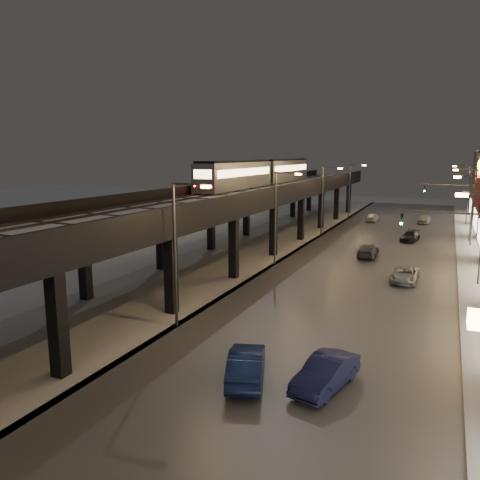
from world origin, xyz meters
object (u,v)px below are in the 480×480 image
(car_mid_dark, at_px, (368,251))
(car_onc_dark, at_px, (405,275))
(car_onc_red, at_px, (424,219))
(car_near_white, at_px, (246,365))
(car_far_white, at_px, (373,218))
(subway_train, at_px, (262,172))
(car_onc_silver, at_px, (326,374))
(car_onc_white, at_px, (410,237))

(car_mid_dark, bearing_deg, car_onc_dark, 115.50)
(car_onc_dark, bearing_deg, car_onc_red, 92.86)
(car_mid_dark, xyz_separation_m, car_onc_dark, (4.35, -8.52, -0.05))
(car_near_white, distance_m, car_far_white, 56.60)
(subway_train, relative_size, car_onc_dark, 7.62)
(car_mid_dark, distance_m, car_far_white, 26.97)
(car_onc_silver, bearing_deg, car_near_white, -155.67)
(subway_train, relative_size, car_mid_dark, 7.37)
(car_onc_white, bearing_deg, car_onc_silver, -82.24)
(subway_train, height_order, car_mid_dark, subway_train)
(car_far_white, relative_size, car_onc_red, 0.98)
(car_near_white, xyz_separation_m, car_onc_silver, (3.64, 0.72, -0.04))
(subway_train, xyz_separation_m, car_far_white, (12.12, 17.23, -7.58))
(car_onc_silver, distance_m, car_onc_red, 56.78)
(car_far_white, height_order, car_onc_white, car_far_white)
(subway_train, distance_m, car_onc_red, 27.80)
(car_far_white, relative_size, car_onc_dark, 0.89)
(car_mid_dark, height_order, car_onc_silver, car_onc_silver)
(car_far_white, distance_m, car_onc_white, 16.97)
(car_near_white, distance_m, car_onc_white, 41.19)
(subway_train, relative_size, car_far_white, 8.56)
(car_onc_dark, bearing_deg, subway_train, 140.23)
(car_onc_dark, bearing_deg, car_near_white, -101.68)
(car_mid_dark, bearing_deg, car_far_white, -84.22)
(car_onc_silver, relative_size, car_onc_white, 1.05)
(subway_train, distance_m, car_onc_white, 20.41)
(car_near_white, relative_size, car_onc_red, 1.17)
(subway_train, height_order, car_far_white, subway_train)
(car_far_white, relative_size, car_onc_white, 0.93)
(car_onc_silver, bearing_deg, car_onc_dark, 98.37)
(car_mid_dark, relative_size, car_far_white, 1.16)
(car_near_white, xyz_separation_m, car_far_white, (-2.44, 56.55, -0.10))
(subway_train, bearing_deg, car_onc_white, 5.01)
(car_mid_dark, bearing_deg, car_onc_silver, 93.67)
(car_onc_silver, height_order, car_onc_white, car_onc_silver)
(car_onc_silver, distance_m, car_onc_white, 40.25)
(car_mid_dark, height_order, car_far_white, car_far_white)
(car_onc_silver, distance_m, car_onc_dark, 20.62)
(car_far_white, xyz_separation_m, car_onc_white, (6.74, -15.58, -0.05))
(car_near_white, bearing_deg, subway_train, -88.61)
(car_onc_silver, bearing_deg, car_onc_red, 101.67)
(car_mid_dark, bearing_deg, car_onc_white, -108.00)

